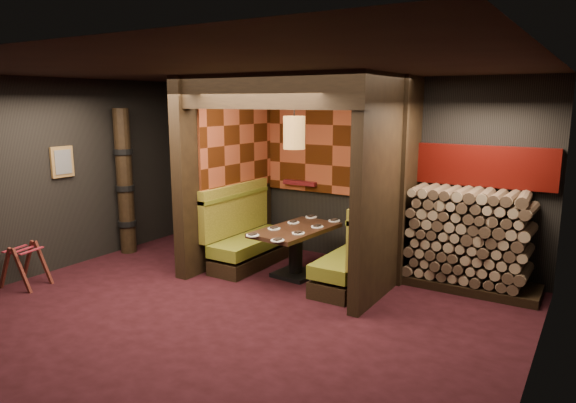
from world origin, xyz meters
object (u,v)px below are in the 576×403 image
(booth_bench_left, at_px, (247,239))
(pendant_lamp, at_px, (294,133))
(totem_column, at_px, (125,183))
(luggage_rack, at_px, (25,264))
(booth_bench_right, at_px, (359,258))
(firewood_stack, at_px, (475,240))
(dining_table, at_px, (296,244))

(booth_bench_left, relative_size, pendant_lamp, 1.61)
(totem_column, bearing_deg, luggage_rack, -87.56)
(booth_bench_right, xyz_separation_m, totem_column, (-3.98, -0.55, 0.79))
(booth_bench_left, distance_m, pendant_lamp, 1.94)
(luggage_rack, bearing_deg, booth_bench_left, 50.35)
(booth_bench_left, distance_m, luggage_rack, 3.15)
(luggage_rack, xyz_separation_m, firewood_stack, (5.25, 3.12, 0.36))
(booth_bench_left, relative_size, totem_column, 0.67)
(dining_table, bearing_deg, firewood_stack, 19.33)
(booth_bench_right, height_order, totem_column, totem_column)
(booth_bench_right, xyz_separation_m, pendant_lamp, (-0.95, -0.16, 1.68))
(luggage_rack, distance_m, totem_column, 2.07)
(pendant_lamp, bearing_deg, firewood_stack, 20.43)
(booth_bench_left, xyz_separation_m, totem_column, (-2.09, -0.55, 0.79))
(pendant_lamp, bearing_deg, booth_bench_right, 9.45)
(booth_bench_left, xyz_separation_m, pendant_lamp, (0.94, -0.16, 1.68))
(booth_bench_right, bearing_deg, pendant_lamp, -170.55)
(booth_bench_left, xyz_separation_m, luggage_rack, (-2.01, -2.42, -0.08))
(totem_column, bearing_deg, dining_table, 8.29)
(booth_bench_left, height_order, luggage_rack, booth_bench_left)
(booth_bench_left, xyz_separation_m, booth_bench_right, (1.89, 0.00, 0.00))
(booth_bench_left, relative_size, dining_table, 1.13)
(booth_bench_right, height_order, luggage_rack, booth_bench_right)
(totem_column, bearing_deg, pendant_lamp, 7.36)
(dining_table, xyz_separation_m, luggage_rack, (-2.95, -2.32, -0.17))
(booth_bench_right, xyz_separation_m, luggage_rack, (-3.90, -2.42, -0.08))
(dining_table, bearing_deg, booth_bench_left, 173.45)
(booth_bench_left, bearing_deg, booth_bench_right, 0.00)
(pendant_lamp, bearing_deg, totem_column, -172.64)
(booth_bench_right, bearing_deg, dining_table, -173.50)
(totem_column, bearing_deg, booth_bench_left, 14.75)
(booth_bench_right, height_order, firewood_stack, firewood_stack)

